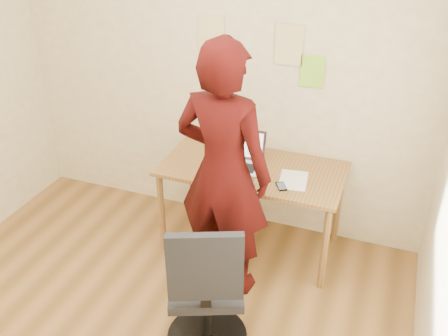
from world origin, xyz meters
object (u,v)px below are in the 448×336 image
at_px(office_chair, 206,296).
at_px(laptop, 240,158).
at_px(desk, 252,177).
at_px(person, 223,173).
at_px(phone, 281,186).

bearing_deg(office_chair, laptop, 76.12).
bearing_deg(laptop, desk, -9.23).
bearing_deg(person, laptop, -79.03).
bearing_deg(laptop, person, -86.53).
relative_size(laptop, person, 0.19).
xyz_separation_m(laptop, person, (0.05, -0.49, 0.14)).
bearing_deg(laptop, office_chair, -83.22).
xyz_separation_m(phone, person, (-0.34, -0.28, 0.19)).
distance_m(phone, person, 0.48).
height_order(desk, phone, phone).
height_order(desk, person, person).
distance_m(desk, laptop, 0.18).
xyz_separation_m(desk, office_chair, (0.07, -1.11, -0.22)).
xyz_separation_m(desk, laptop, (-0.11, 0.01, 0.14)).
bearing_deg(desk, office_chair, -86.60).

